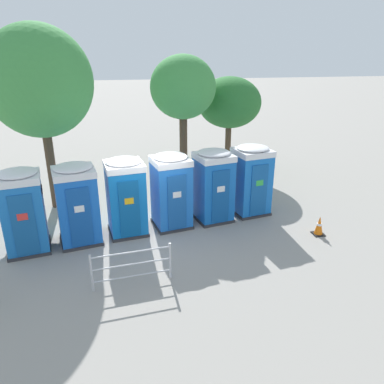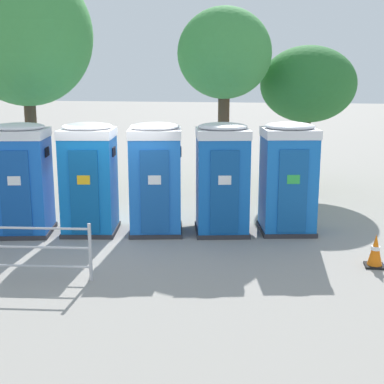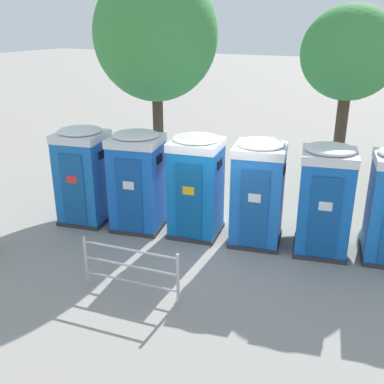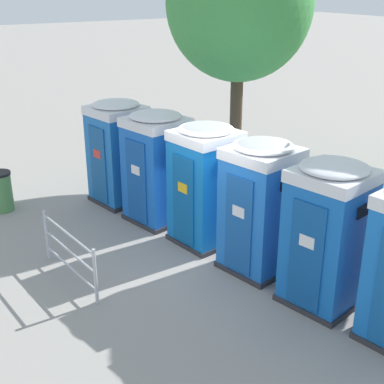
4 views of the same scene
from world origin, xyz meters
name	(u,v)px [view 3 (image 3 of 4)]	position (x,y,z in m)	size (l,w,h in m)	color
ground_plane	(225,236)	(0.00, 0.00, 0.00)	(120.00, 120.00, 0.00)	gray
portapotty_0	(84,175)	(-3.70, -0.77, 1.28)	(1.40, 1.40, 2.54)	#2D2D33
portapotty_1	(138,180)	(-2.22, -0.49, 1.28)	(1.46, 1.43, 2.54)	#2D2D33
portapotty_2	(196,185)	(-0.74, -0.14, 1.28)	(1.37, 1.37, 2.54)	#2D2D33
portapotty_3	(258,192)	(0.75, 0.12, 1.28)	(1.40, 1.41, 2.54)	#2D2D33
portapotty_4	(325,199)	(2.24, 0.35, 1.28)	(1.42, 1.42, 2.54)	#2D2D33
street_tree_0	(156,36)	(-3.42, 2.53, 4.61)	(3.64, 3.64, 6.54)	#4C3826
street_tree_1	(350,55)	(1.82, 4.26, 4.14)	(2.71, 2.71, 5.49)	#4C3826
event_barrier	(130,267)	(-0.68, -3.12, 0.57)	(2.05, 0.29, 1.05)	#B7B7BC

